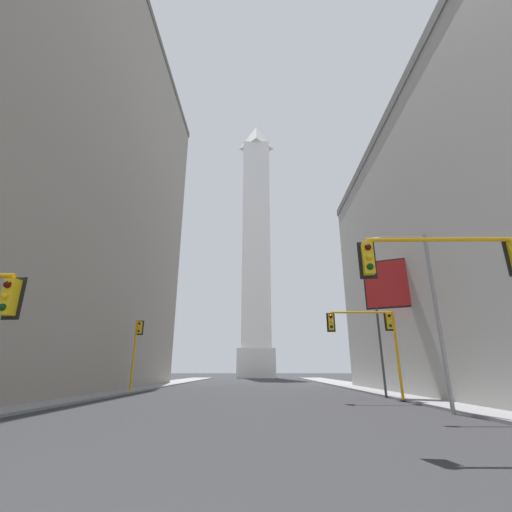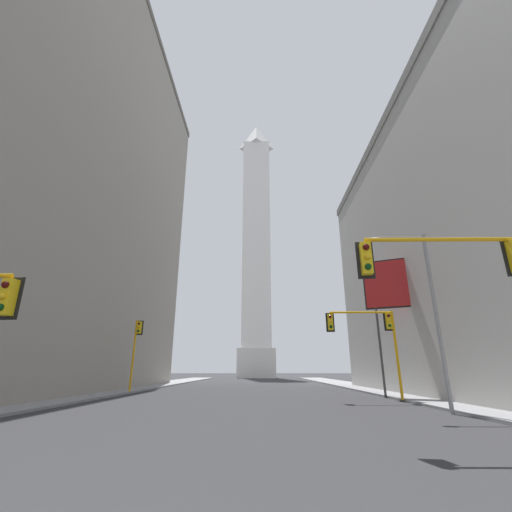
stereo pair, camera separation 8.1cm
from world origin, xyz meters
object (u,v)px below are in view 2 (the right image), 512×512
object	(u,v)px
traffic_light_mid_left	(136,344)
traffic_light_mid_right	(371,331)
street_lamp	(425,298)
traffic_light_near_right	(473,278)
billboard_sign	(394,287)
obelisk	(256,242)

from	to	relation	value
traffic_light_mid_left	traffic_light_mid_right	bearing A→B (deg)	-23.42
traffic_light_mid_left	street_lamp	bearing A→B (deg)	-36.33
traffic_light_mid_left	traffic_light_mid_right	world-z (taller)	traffic_light_mid_left
traffic_light_near_right	traffic_light_mid_left	bearing A→B (deg)	130.88
street_lamp	billboard_sign	world-z (taller)	billboard_sign
obelisk	billboard_sign	bearing A→B (deg)	-79.67
obelisk	traffic_light_near_right	size ratio (longest dim) A/B	11.99
traffic_light_mid_right	street_lamp	size ratio (longest dim) A/B	0.65
traffic_light_mid_left	street_lamp	xyz separation A→B (m)	(20.06, -14.75, 1.28)
traffic_light_mid_right	traffic_light_mid_left	bearing A→B (deg)	156.58
traffic_light_mid_right	street_lamp	xyz separation A→B (m)	(0.89, -6.45, 1.01)
obelisk	traffic_light_near_right	distance (m)	85.83
traffic_light_mid_left	traffic_light_near_right	xyz separation A→B (m)	(18.53, -21.40, 0.62)
obelisk	traffic_light_mid_left	bearing A→B (deg)	-100.25
traffic_light_near_right	billboard_sign	size ratio (longest dim) A/B	0.60
obelisk	traffic_light_mid_left	size ratio (longest dim) A/B	11.77
traffic_light_near_right	street_lamp	distance (m)	6.85
street_lamp	obelisk	bearing A→B (deg)	97.47
traffic_light_mid_left	traffic_light_near_right	bearing A→B (deg)	-49.12
obelisk	street_lamp	xyz separation A→B (m)	(9.55, -72.88, -30.62)
obelisk	billboard_sign	size ratio (longest dim) A/B	7.18
traffic_light_mid_right	traffic_light_near_right	world-z (taller)	traffic_light_near_right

